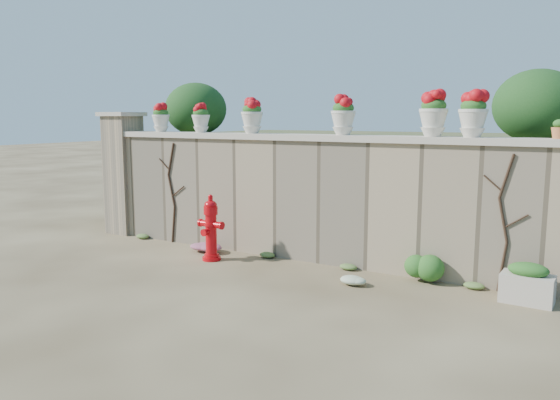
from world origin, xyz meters
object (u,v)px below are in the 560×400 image
Objects in this scene: planter_box at (527,284)px; terracotta_pot at (559,130)px; urn_pot_0 at (161,118)px; fire_hydrant at (211,228)px.

terracotta_pot is at bearing 71.89° from planter_box.
planter_box is 7.04m from urn_pot_0.
fire_hydrant is at bearing -25.85° from urn_pot_0.
urn_pot_0 reaches higher than fire_hydrant.
terracotta_pot is at bearing 13.08° from fire_hydrant.
terracotta_pot is (5.03, 0.90, 1.66)m from fire_hydrant.
planter_box is 2.67× the size of terracotta_pot.
urn_pot_0 is at bearing 177.69° from planter_box.
terracotta_pot reaches higher than fire_hydrant.
terracotta_pot is (0.20, 0.54, 1.97)m from planter_box.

